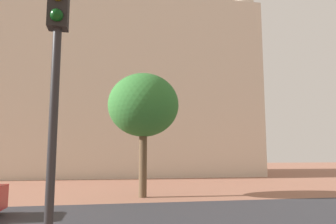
{
  "coord_description": "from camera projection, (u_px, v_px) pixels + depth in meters",
  "views": [
    {
      "loc": [
        -2.11,
        -1.2,
        1.89
      ],
      "look_at": [
        0.27,
        11.17,
        3.56
      ],
      "focal_mm": 34.57,
      "sensor_mm": 36.0,
      "label": 1
    }
  ],
  "objects": [
    {
      "name": "ground_plane",
      "position": [
        167.0,
        210.0,
        11.05
      ],
      "size": [
        120.0,
        120.0,
        0.0
      ],
      "primitive_type": "plane",
      "color": "#93604C"
    },
    {
      "name": "street_asphalt_strip",
      "position": [
        180.0,
        223.0,
        9.03
      ],
      "size": [
        120.0,
        7.87,
        0.0
      ],
      "primitive_type": "cube",
      "color": "#2D2D33",
      "rests_on": "ground_plane"
    },
    {
      "name": "landmark_building",
      "position": [
        95.0,
        77.0,
        32.82
      ],
      "size": [
        29.26,
        14.53,
        32.46
      ],
      "color": "beige",
      "rests_on": "ground_plane"
    },
    {
      "name": "traffic_light_pole",
      "position": [
        56.0,
        61.0,
        4.55
      ],
      "size": [
        0.28,
        0.34,
        4.58
      ],
      "color": "black",
      "rests_on": "ground_plane"
    },
    {
      "name": "tree_curb_far",
      "position": [
        143.0,
        106.0,
        14.94
      ],
      "size": [
        3.26,
        3.26,
        5.64
      ],
      "color": "brown",
      "rests_on": "ground_plane"
    }
  ]
}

